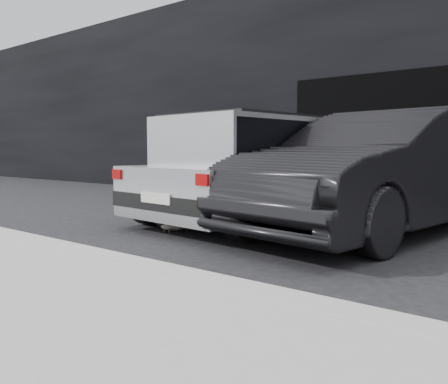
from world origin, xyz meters
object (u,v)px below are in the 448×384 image
Objects in this scene: silver_hatchback at (262,165)px; second_car at (382,172)px; cat_siamese at (174,223)px; cat_white at (200,217)px.

second_car is at bearing 9.93° from silver_hatchback.
cat_white reaches higher than cat_siamese.
silver_hatchback is 0.91× the size of second_car.
cat_siamese is (-2.18, -1.66, -0.69)m from second_car.
cat_siamese is at bearing -24.59° from cat_white.
cat_siamese is 1.11× the size of cat_white.
silver_hatchback is 1.33m from cat_white.
silver_hatchback is 1.74m from cat_siamese.
second_car is 6.73× the size of cat_siamese.
second_car is 2.52m from cat_white.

